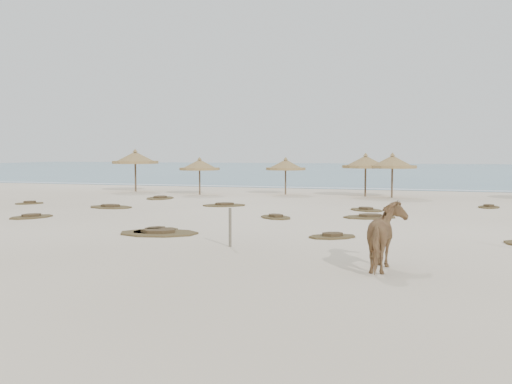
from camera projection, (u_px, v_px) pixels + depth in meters
The scene contains 22 objects.
ground at pixel (238, 236), 19.12m from camera, with size 160.00×160.00×0.00m, color beige.
ocean at pixel (391, 170), 90.59m from camera, with size 200.00×100.00×0.01m, color #285A79.
foam_line at pixel (348, 189), 43.90m from camera, with size 70.00×0.60×0.01m, color white.
palapa_0 at pixel (135, 158), 40.59m from camera, with size 3.96×3.96×3.05m.
palapa_1 at pixel (200, 165), 37.54m from camera, with size 3.33×3.33×2.49m.
palapa_2 at pixel (286, 165), 37.71m from camera, with size 3.06×3.06×2.49m.
palapa_3 at pixel (366, 163), 35.89m from camera, with size 3.69×3.69×2.77m.
palapa_4 at pixel (392, 163), 35.01m from camera, with size 3.86×3.86×2.79m.
horse at pixel (387, 236), 13.47m from camera, with size 0.87×1.92×1.62m, color olive.
fence_post_near at pixel (230, 227), 16.86m from camera, with size 0.09×0.09×1.16m, color brown.
scrub_0 at pixel (31, 216), 24.40m from camera, with size 1.82×2.25×0.16m.
scrub_1 at pixel (111, 207), 28.80m from camera, with size 2.60×1.89×0.16m.
scrub_2 at pixel (276, 217), 24.25m from camera, with size 2.02×2.08×0.16m.
scrub_3 at pixel (370, 217), 24.34m from camera, with size 2.72×2.32×0.16m.
scrub_6 at pixel (160, 198), 34.40m from camera, with size 2.00×2.67×0.16m.
scrub_7 at pixel (366, 210), 27.36m from camera, with size 2.20×2.17×0.16m.
scrub_8 at pixel (30, 203), 30.91m from camera, with size 1.71×1.77×0.16m.
scrub_9 at pixel (159, 232), 19.54m from camera, with size 3.04×2.26×0.16m.
scrub_10 at pixel (489, 207), 28.79m from camera, with size 1.34×1.76×0.16m.
scrub_11 at pixel (156, 230), 20.04m from camera, with size 1.75×2.17×0.16m.
scrub_12 at pixel (332, 236), 18.71m from camera, with size 1.93×1.78×0.16m.
scrub_13 at pixel (224, 205), 29.77m from camera, with size 2.72×2.40×0.16m.
Camera 1 is at (6.19, -17.94, 2.80)m, focal length 40.00 mm.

